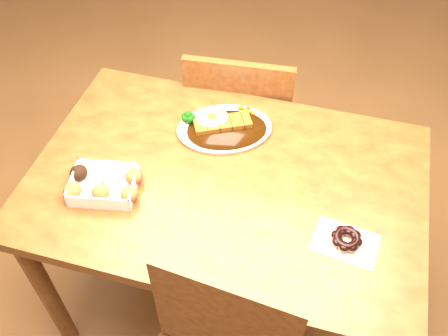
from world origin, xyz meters
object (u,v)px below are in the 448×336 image
(pon_de_ring, at_px, (346,239))
(donut_box, at_px, (104,184))
(katsu_curry_plate, at_px, (223,126))
(table, at_px, (226,198))
(chair_far, at_px, (241,122))

(pon_de_ring, bearing_deg, donut_box, -179.39)
(katsu_curry_plate, height_order, donut_box, katsu_curry_plate)
(donut_box, bearing_deg, table, 23.08)
(table, distance_m, katsu_curry_plate, 0.24)
(table, xyz_separation_m, chair_far, (-0.08, 0.54, -0.17))
(chair_far, bearing_deg, donut_box, 64.34)
(donut_box, xyz_separation_m, pon_de_ring, (0.72, 0.01, -0.01))
(chair_far, height_order, pon_de_ring, chair_far)
(donut_box, bearing_deg, pon_de_ring, 0.61)
(donut_box, bearing_deg, chair_far, 69.42)
(table, xyz_separation_m, katsu_curry_plate, (-0.07, 0.20, 0.11))
(katsu_curry_plate, height_order, pon_de_ring, katsu_curry_plate)
(chair_far, bearing_deg, table, 93.71)
(table, height_order, donut_box, donut_box)
(chair_far, height_order, katsu_curry_plate, chair_far)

